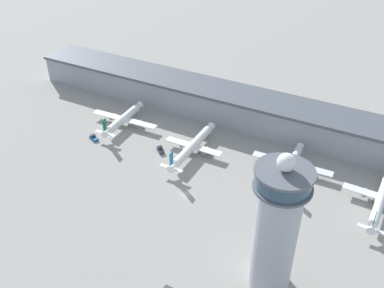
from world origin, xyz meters
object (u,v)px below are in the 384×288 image
(airplane_gate_bravo, at_px, (193,146))
(service_truck_fuel, at_px, (160,150))
(airplane_gate_delta, at_px, (381,198))
(service_truck_catering, at_px, (94,138))
(control_tower, at_px, (276,228))
(airplane_gate_alpha, at_px, (123,119))
(airplane_gate_charlie, at_px, (292,164))

(airplane_gate_bravo, distance_m, service_truck_fuel, 16.71)
(airplane_gate_delta, xyz_separation_m, service_truck_fuel, (-104.51, -9.94, -3.46))
(service_truck_catering, bearing_deg, control_tower, -20.99)
(control_tower, height_order, service_truck_fuel, control_tower)
(control_tower, bearing_deg, airplane_gate_bravo, 136.81)
(service_truck_catering, xyz_separation_m, service_truck_fuel, (37.42, 6.83, 0.17))
(airplane_gate_delta, distance_m, service_truck_catering, 142.97)
(airplane_gate_alpha, bearing_deg, control_tower, -30.27)
(airplane_gate_alpha, bearing_deg, airplane_gate_charlie, 2.18)
(airplane_gate_alpha, bearing_deg, service_truck_catering, -107.63)
(airplane_gate_charlie, relative_size, airplane_gate_delta, 0.86)
(service_truck_fuel, bearing_deg, airplane_gate_charlie, 14.05)
(control_tower, height_order, airplane_gate_bravo, control_tower)
(airplane_gate_bravo, height_order, airplane_gate_charlie, airplane_gate_bravo)
(service_truck_catering, bearing_deg, airplane_gate_charlie, 12.69)
(control_tower, bearing_deg, airplane_gate_delta, 64.40)
(service_truck_fuel, bearing_deg, airplane_gate_bravo, 24.37)
(airplane_gate_alpha, bearing_deg, service_truck_fuel, -21.34)
(airplane_gate_alpha, xyz_separation_m, service_truck_catering, (-6.06, -19.08, -3.24))
(service_truck_catering, bearing_deg, airplane_gate_bravo, 14.56)
(airplane_gate_charlie, height_order, service_truck_fuel, airplane_gate_charlie)
(airplane_gate_alpha, xyz_separation_m, airplane_gate_delta, (135.87, -2.31, 0.40))
(control_tower, bearing_deg, airplane_gate_alpha, 149.73)
(control_tower, height_order, airplane_gate_charlie, control_tower)
(control_tower, bearing_deg, airplane_gate_charlie, 100.55)
(airplane_gate_delta, relative_size, service_truck_fuel, 7.72)
(control_tower, distance_m, airplane_gate_bravo, 86.27)
(airplane_gate_delta, relative_size, service_truck_catering, 6.93)
(service_truck_fuel, bearing_deg, airplane_gate_delta, 5.43)
(service_truck_catering, bearing_deg, airplane_gate_alpha, 72.37)
(control_tower, height_order, airplane_gate_delta, control_tower)
(control_tower, distance_m, airplane_gate_alpha, 125.97)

